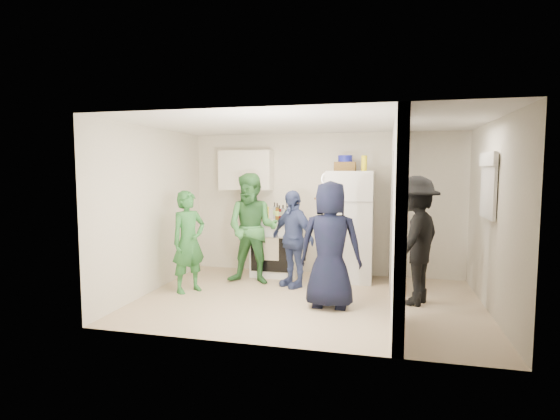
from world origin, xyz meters
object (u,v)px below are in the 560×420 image
object	(u,v)px
wicker_basket	(345,166)
person_green_left	(189,242)
blue_bowl	(345,159)
person_green_center	(252,229)
person_nook	(415,240)
stove	(276,247)
fridge	(350,226)
person_navy	(330,245)
person_denim	(292,239)
yellow_cup_stack_top	(364,163)

from	to	relation	value
wicker_basket	person_green_left	xyz separation A→B (m)	(-2.22, -1.37, -1.14)
blue_bowl	person_green_center	xyz separation A→B (m)	(-1.43, -0.66, -1.14)
person_green_left	person_nook	bearing A→B (deg)	-53.65
person_green_center	stove	bearing A→B (deg)	69.77
person_green_left	person_green_center	xyz separation A→B (m)	(0.79, 0.71, 0.13)
stove	fridge	size ratio (longest dim) A/B	0.53
person_navy	person_green_left	bearing A→B (deg)	-5.74
stove	person_green_center	world-z (taller)	person_green_center
wicker_basket	person_navy	distance (m)	1.94
person_green_left	person_green_center	bearing A→B (deg)	-15.23
wicker_basket	person_green_center	size ratio (longest dim) A/B	0.19
person_denim	person_nook	bearing A→B (deg)	20.84
wicker_basket	blue_bowl	xyz separation A→B (m)	(0.00, 0.00, 0.13)
person_denim	person_nook	size ratio (longest dim) A/B	0.87
fridge	yellow_cup_stack_top	size ratio (longest dim) A/B	7.36
fridge	wicker_basket	bearing A→B (deg)	153.43
wicker_basket	person_denim	bearing A→B (deg)	-137.22
person_navy	stove	bearing A→B (deg)	-53.33
yellow_cup_stack_top	fridge	bearing A→B (deg)	155.56
stove	person_navy	bearing A→B (deg)	-54.48
person_green_center	person_nook	size ratio (longest dim) A/B	1.01
person_green_left	person_denim	distance (m)	1.62
person_green_center	person_denim	bearing A→B (deg)	-2.86
stove	fridge	world-z (taller)	fridge
yellow_cup_stack_top	person_green_left	bearing A→B (deg)	-154.40
blue_bowl	wicker_basket	bearing A→B (deg)	0.00
stove	person_green_center	xyz separation A→B (m)	(-0.24, -0.64, 0.41)
wicker_basket	yellow_cup_stack_top	distance (m)	0.36
stove	fridge	xyz separation A→B (m)	(1.29, -0.03, 0.43)
person_denim	yellow_cup_stack_top	bearing A→B (deg)	62.67
stove	person_green_left	xyz separation A→B (m)	(-1.03, -1.35, 0.28)
person_green_left	yellow_cup_stack_top	bearing A→B (deg)	-31.30
yellow_cup_stack_top	person_denim	world-z (taller)	yellow_cup_stack_top
stove	yellow_cup_stack_top	xyz separation A→B (m)	(1.51, -0.13, 1.48)
stove	person_denim	size ratio (longest dim) A/B	0.64
stove	fridge	bearing A→B (deg)	-1.33
person_green_left	fridge	bearing A→B (deg)	-27.32
yellow_cup_stack_top	person_green_left	xyz separation A→B (m)	(-2.54, -1.22, -1.19)
fridge	wicker_basket	xyz separation A→B (m)	(-0.10, 0.05, 0.99)
person_denim	stove	bearing A→B (deg)	158.52
wicker_basket	person_navy	bearing A→B (deg)	-91.38
person_denim	person_nook	distance (m)	1.90
yellow_cup_stack_top	person_navy	world-z (taller)	yellow_cup_stack_top
blue_bowl	person_denim	bearing A→B (deg)	-137.22
person_navy	yellow_cup_stack_top	bearing A→B (deg)	-102.48
blue_bowl	person_green_left	xyz separation A→B (m)	(-2.22, -1.37, -1.27)
stove	wicker_basket	size ratio (longest dim) A/B	2.80
blue_bowl	person_green_left	size ratio (longest dim) A/B	0.16
person_nook	wicker_basket	bearing A→B (deg)	-112.82
fridge	person_denim	bearing A→B (deg)	-142.83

